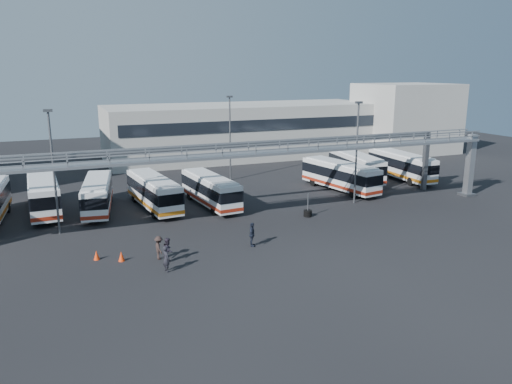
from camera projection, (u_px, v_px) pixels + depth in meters
name	position (u px, v px, depth m)	size (l,w,h in m)	color
ground	(276.00, 239.00, 40.04)	(140.00, 140.00, 0.00)	black
gantry	(249.00, 159.00, 43.99)	(51.40, 5.15, 7.10)	#919399
warehouse	(244.00, 130.00, 77.64)	(42.00, 14.00, 8.00)	#9E9E99
building_right	(405.00, 118.00, 81.54)	(14.00, 12.00, 11.00)	#B2B2AD
light_pole_left	(53.00, 166.00, 39.92)	(0.70, 0.35, 10.21)	#4C4F54
light_pole_mid	(357.00, 147.00, 49.41)	(0.70, 0.35, 10.21)	#4C4F54
light_pole_back	(230.00, 134.00, 59.90)	(0.70, 0.35, 10.21)	#4C4F54
bus_1	(43.00, 193.00, 47.07)	(2.96, 11.25, 3.39)	white
bus_2	(97.00, 194.00, 47.47)	(3.88, 10.42, 3.09)	white
bus_3	(154.00, 191.00, 48.34)	(3.56, 10.68, 3.18)	white
bus_4	(210.00, 189.00, 49.29)	(3.31, 10.27, 3.06)	white
bus_7	(340.00, 175.00, 55.56)	(4.22, 10.89, 3.23)	white
bus_8	(356.00, 165.00, 60.85)	(3.90, 11.09, 3.30)	white
bus_9	(401.00, 165.00, 61.36)	(2.94, 10.92, 3.29)	white
pedestrian_a	(166.00, 259.00, 33.33)	(0.66, 0.43, 1.80)	black
pedestrian_b	(168.00, 250.00, 34.98)	(0.87, 0.67, 1.78)	#2B2432
pedestrian_c	(159.00, 248.00, 35.52)	(1.10, 0.63, 1.71)	#2E221F
pedestrian_d	(252.00, 235.00, 38.10)	(1.10, 0.46, 1.89)	#1A202F
cone_left	(121.00, 256.00, 35.28)	(0.45, 0.45, 0.71)	#FA3B0D
cone_right	(96.00, 255.00, 35.54)	(0.43, 0.43, 0.68)	#FA3B0D
tire_stack	(308.00, 213.00, 45.96)	(0.77, 0.77, 2.19)	black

